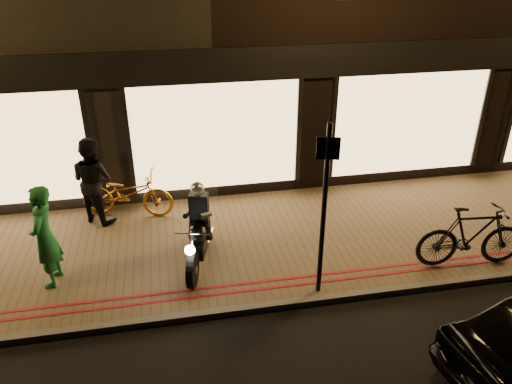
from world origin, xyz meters
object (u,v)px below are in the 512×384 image
Objects in this scene: sign_post at (324,203)px; person_green at (45,237)px; motorcycle at (199,234)px; bicycle_gold at (127,194)px.

person_green is (-4.46, 1.09, -0.76)m from sign_post.
motorcycle is 0.64× the size of sign_post.
motorcycle is 1.04× the size of person_green.
sign_post is at bearing 82.53° from person_green.
motorcycle is at bearing -132.74° from bicycle_gold.
motorcycle is 2.49m from sign_post.
bicycle_gold is at bearing 134.99° from sign_post.
sign_post is at bearing -17.39° from motorcycle.
sign_post is 4.73m from bicycle_gold.
sign_post reaches higher than person_green.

